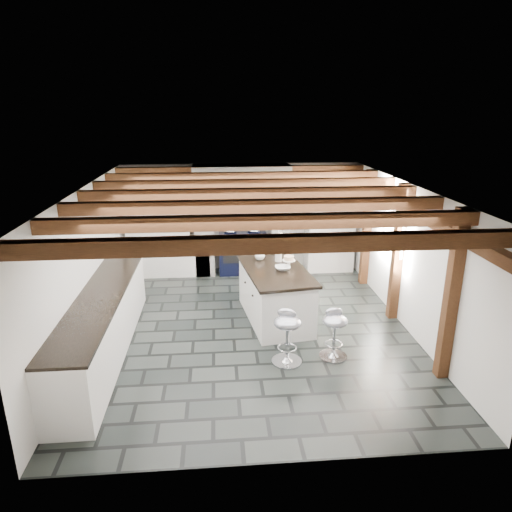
{
  "coord_description": "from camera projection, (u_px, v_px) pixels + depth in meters",
  "views": [
    {
      "loc": [
        -0.51,
        -6.7,
        3.45
      ],
      "look_at": [
        0.1,
        0.4,
        1.1
      ],
      "focal_mm": 32.0,
      "sensor_mm": 36.0,
      "label": 1
    }
  ],
  "objects": [
    {
      "name": "ground",
      "position": [
        252.0,
        328.0,
        7.46
      ],
      "size": [
        6.0,
        6.0,
        0.0
      ],
      "primitive_type": "plane",
      "color": "black",
      "rests_on": "ground"
    },
    {
      "name": "room_shell",
      "position": [
        213.0,
        242.0,
        8.42
      ],
      "size": [
        6.0,
        6.03,
        6.0
      ],
      "color": "silver",
      "rests_on": "ground"
    },
    {
      "name": "range_cooker",
      "position": [
        242.0,
        251.0,
        9.85
      ],
      "size": [
        1.0,
        0.63,
        0.99
      ],
      "color": "black",
      "rests_on": "ground"
    },
    {
      "name": "kitchen_island",
      "position": [
        275.0,
        293.0,
        7.64
      ],
      "size": [
        1.2,
        1.95,
        1.21
      ],
      "rotation": [
        0.0,
        0.0,
        0.14
      ],
      "color": "white",
      "rests_on": "ground"
    },
    {
      "name": "bar_stool_near",
      "position": [
        334.0,
        328.0,
        6.45
      ],
      "size": [
        0.4,
        0.4,
        0.74
      ],
      "rotation": [
        0.0,
        0.0,
        0.06
      ],
      "color": "silver",
      "rests_on": "ground"
    },
    {
      "name": "bar_stool_far",
      "position": [
        288.0,
        331.0,
        6.31
      ],
      "size": [
        0.51,
        0.51,
        0.79
      ],
      "rotation": [
        0.0,
        0.0,
        -0.41
      ],
      "color": "silver",
      "rests_on": "ground"
    }
  ]
}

